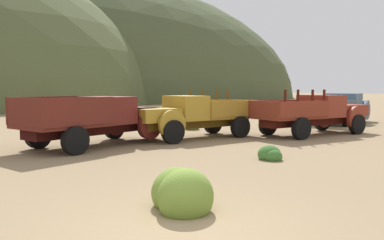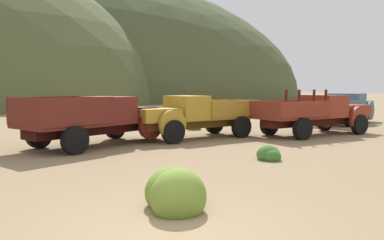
# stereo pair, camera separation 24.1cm
# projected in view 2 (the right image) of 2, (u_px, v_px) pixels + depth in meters

# --- Properties ---
(ground_plane) EXTENTS (300.00, 300.00, 0.00)m
(ground_plane) POSITION_uv_depth(u_px,v_px,m) (169.00, 231.00, 6.17)
(ground_plane) COLOR #937A56
(hill_distant) EXTENTS (115.40, 83.13, 52.88)m
(hill_distant) POSITION_uv_depth(u_px,v_px,m) (66.00, 98.00, 88.31)
(hill_distant) COLOR #424C2D
(hill_distant) RESTS_ON ground
(truck_oxblood) EXTENTS (6.25, 4.04, 1.91)m
(truck_oxblood) POSITION_uv_depth(u_px,v_px,m) (104.00, 119.00, 15.58)
(truck_oxblood) COLOR black
(truck_oxblood) RESTS_ON ground
(truck_mustard) EXTENTS (5.98, 2.53, 2.16)m
(truck_mustard) POSITION_uv_depth(u_px,v_px,m) (189.00, 116.00, 17.42)
(truck_mustard) COLOR #593D12
(truck_mustard) RESTS_ON ground
(truck_rust_red) EXTENTS (6.33, 2.37, 2.16)m
(truck_rust_red) POSITION_uv_depth(u_px,v_px,m) (321.00, 114.00, 19.11)
(truck_rust_red) COLOR #42140D
(truck_rust_red) RESTS_ON ground
(truck_chalk_blue) EXTENTS (6.80, 4.01, 1.89)m
(truck_chalk_blue) POSITION_uv_depth(u_px,v_px,m) (345.00, 107.00, 25.43)
(truck_chalk_blue) COLOR #262D39
(truck_chalk_blue) RESTS_ON ground
(bush_between_trucks) EXTENTS (1.24, 1.40, 1.02)m
(bush_between_trucks) POSITION_uv_depth(u_px,v_px,m) (176.00, 194.00, 7.36)
(bush_between_trucks) COLOR olive
(bush_between_trucks) RESTS_ON ground
(bush_back_edge) EXTENTS (0.76, 0.82, 0.56)m
(bush_back_edge) POSITION_uv_depth(u_px,v_px,m) (269.00, 155.00, 12.34)
(bush_back_edge) COLOR #3D702D
(bush_back_edge) RESTS_ON ground
(bush_near_barrel) EXTENTS (0.83, 0.75, 0.78)m
(bush_near_barrel) POSITION_uv_depth(u_px,v_px,m) (194.00, 126.00, 21.31)
(bush_near_barrel) COLOR #4C8438
(bush_near_barrel) RESTS_ON ground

